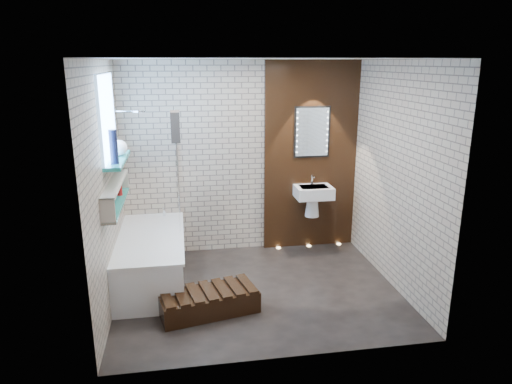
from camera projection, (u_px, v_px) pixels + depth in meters
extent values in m
plane|color=black|center=(258.00, 290.00, 5.42)|extent=(3.20, 3.20, 0.00)
cube|color=tan|center=(242.00, 159.00, 6.30)|extent=(3.20, 0.04, 2.60)
cube|color=tan|center=(285.00, 222.00, 3.83)|extent=(3.20, 0.04, 2.60)
cube|color=tan|center=(106.00, 189.00, 4.82)|extent=(0.04, 2.60, 2.60)
cube|color=tan|center=(396.00, 177.00, 5.32)|extent=(0.04, 2.60, 2.60)
plane|color=white|center=(258.00, 59.00, 4.71)|extent=(3.20, 3.20, 0.00)
cube|color=black|center=(311.00, 157.00, 6.42)|extent=(1.30, 0.06, 2.60)
cube|color=#7FADE0|center=(107.00, 117.00, 4.96)|extent=(0.03, 1.00, 0.90)
cube|color=teal|center=(118.00, 160.00, 5.10)|extent=(0.18, 1.00, 0.04)
cube|color=teal|center=(117.00, 204.00, 5.03)|extent=(0.14, 1.30, 0.03)
cube|color=#B2A899|center=(115.00, 183.00, 4.96)|extent=(0.14, 1.30, 0.03)
cube|color=#B2A899|center=(108.00, 212.00, 4.39)|extent=(0.14, 0.03, 0.26)
cube|color=#B2A899|center=(123.00, 180.00, 5.60)|extent=(0.14, 0.03, 0.26)
cube|color=white|center=(152.00, 260.00, 5.58)|extent=(0.75, 1.70, 0.55)
cube|color=white|center=(150.00, 237.00, 5.50)|extent=(0.79, 1.74, 0.03)
cylinder|color=silver|center=(164.00, 212.00, 6.20)|extent=(0.04, 0.04, 0.12)
cube|color=white|center=(178.00, 169.00, 5.78)|extent=(0.01, 0.78, 1.40)
cube|color=black|center=(175.00, 127.00, 5.35)|extent=(0.10, 0.27, 0.35)
cylinder|color=silver|center=(139.00, 111.00, 5.57)|extent=(0.18, 0.18, 0.02)
cube|color=white|center=(314.00, 192.00, 6.34)|extent=(0.50, 0.36, 0.16)
cone|color=white|center=(312.00, 206.00, 6.45)|extent=(0.20, 0.20, 0.28)
cylinder|color=silver|center=(312.00, 180.00, 6.40)|extent=(0.03, 0.03, 0.14)
cube|color=black|center=(312.00, 132.00, 6.29)|extent=(0.50, 0.02, 0.70)
cube|color=silver|center=(312.00, 132.00, 6.28)|extent=(0.45, 0.01, 0.65)
cube|color=black|center=(209.00, 302.00, 4.93)|extent=(1.10, 0.66, 0.23)
cylinder|color=maroon|center=(119.00, 189.00, 5.28)|extent=(0.06, 0.06, 0.16)
cylinder|color=#AB661A|center=(113.00, 207.00, 4.73)|extent=(0.04, 0.04, 0.09)
cylinder|color=maroon|center=(111.00, 208.00, 4.59)|extent=(0.06, 0.06, 0.15)
sphere|color=white|center=(119.00, 148.00, 5.20)|extent=(0.18, 0.18, 0.18)
cylinder|color=#151B3A|center=(114.00, 147.00, 4.77)|extent=(0.08, 0.08, 0.36)
cylinder|color=#FFD899|center=(279.00, 248.00, 6.64)|extent=(0.06, 0.06, 0.01)
cylinder|color=#FFD899|center=(309.00, 246.00, 6.71)|extent=(0.06, 0.06, 0.01)
cylinder|color=#FFD899|center=(339.00, 244.00, 6.78)|extent=(0.06, 0.06, 0.01)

